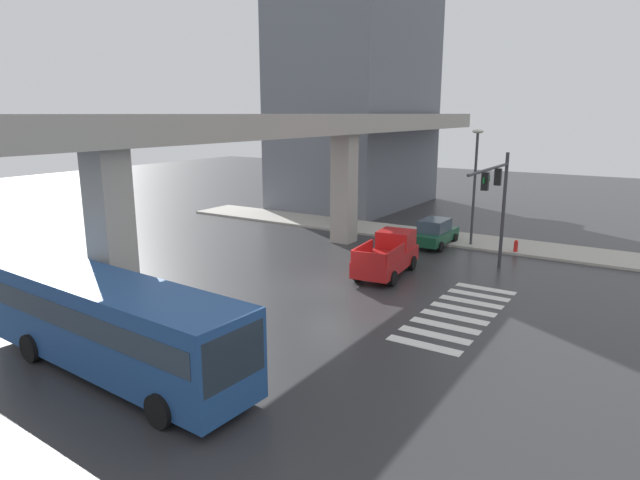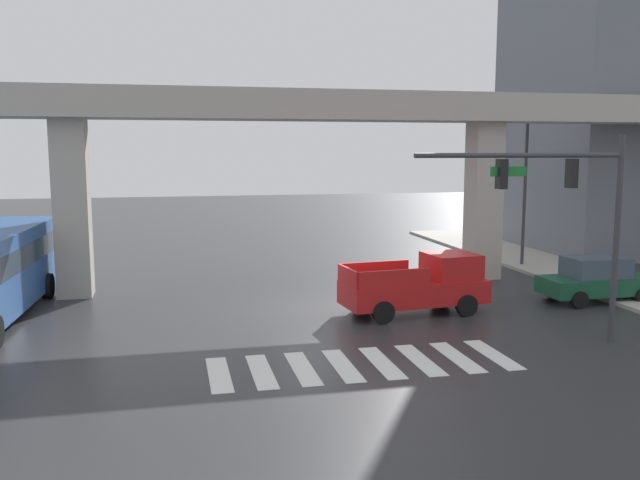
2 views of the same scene
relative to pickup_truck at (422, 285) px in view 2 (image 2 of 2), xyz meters
The scene contains 8 objects.
ground_plane 4.02m from the pickup_truck, 159.30° to the left, with size 120.00×120.00×0.00m, color #2D2D30.
crosswalk_stripes 6.30m from the pickup_truck, 125.86° to the right, with size 8.25×2.80×0.01m.
elevated_overpass 9.04m from the pickup_truck, 123.04° to the left, with size 59.27×2.48×8.14m.
sidewalk_east 10.06m from the pickup_truck, 19.71° to the left, with size 4.00×36.00×0.15m, color #ADA89E.
pickup_truck is the anchor object (origin of this frame).
sedan_dark_green 7.15m from the pickup_truck, ahead, with size 4.32×2.00×1.72m.
traffic_signal_mast 6.27m from the pickup_truck, 60.64° to the right, with size 6.49×0.32×6.20m.
street_lamp_mid_block 11.79m from the pickup_truck, 42.94° to the left, with size 0.44×0.70×7.24m.
Camera 2 is at (-4.94, -23.21, 5.79)m, focal length 37.54 mm.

